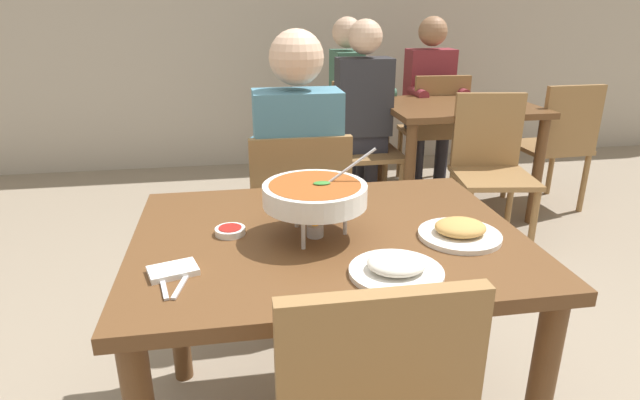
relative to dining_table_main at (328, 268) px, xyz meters
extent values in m
cube|color=brown|center=(0.00, 0.00, 0.10)|extent=(1.15, 0.88, 0.04)
cylinder|color=brown|center=(-0.51, 0.38, -0.28)|extent=(0.07, 0.07, 0.72)
cylinder|color=brown|center=(0.51, 0.38, -0.28)|extent=(0.07, 0.07, 0.72)
cube|color=olive|center=(0.00, 0.82, -0.21)|extent=(0.44, 0.44, 0.03)
cube|color=olive|center=(0.00, 0.62, 0.03)|extent=(0.42, 0.04, 0.45)
cylinder|color=olive|center=(0.19, 1.01, -0.43)|extent=(0.04, 0.04, 0.42)
cylinder|color=olive|center=(-0.19, 1.01, -0.43)|extent=(0.04, 0.04, 0.42)
cylinder|color=olive|center=(0.19, 0.63, -0.43)|extent=(0.04, 0.04, 0.42)
cylinder|color=olive|center=(-0.19, 0.63, -0.43)|extent=(0.04, 0.04, 0.42)
cylinder|color=#2D2D38|center=(0.10, 0.84, -0.42)|extent=(0.10, 0.10, 0.45)
cylinder|color=#2D2D38|center=(-0.10, 0.84, -0.42)|extent=(0.10, 0.10, 0.45)
cube|color=#2D2D38|center=(0.00, 0.80, -0.13)|extent=(0.32, 0.32, 0.12)
cube|color=teal|center=(0.00, 0.72, 0.18)|extent=(0.36, 0.20, 0.50)
sphere|color=beige|center=(0.00, 0.72, 0.56)|extent=(0.22, 0.22, 0.22)
cylinder|color=teal|center=(0.16, 0.92, 0.13)|extent=(0.08, 0.28, 0.08)
cylinder|color=teal|center=(-0.16, 0.92, 0.13)|extent=(0.08, 0.28, 0.08)
cube|color=olive|center=(0.00, -0.59, 0.03)|extent=(0.42, 0.04, 0.45)
cylinder|color=silver|center=(0.05, -0.01, 0.17)|extent=(0.01, 0.01, 0.10)
cylinder|color=silver|center=(-0.09, 0.06, 0.17)|extent=(0.01, 0.01, 0.10)
cylinder|color=silver|center=(-0.09, -0.09, 0.17)|extent=(0.01, 0.01, 0.10)
torus|color=silver|center=(-0.04, -0.01, 0.22)|extent=(0.21, 0.21, 0.01)
cylinder|color=#B2B2B7|center=(-0.04, -0.01, 0.14)|extent=(0.05, 0.05, 0.04)
cone|color=orange|center=(-0.04, -0.01, 0.17)|extent=(0.02, 0.02, 0.04)
cylinder|color=white|center=(-0.04, -0.01, 0.25)|extent=(0.30, 0.30, 0.06)
cylinder|color=#994C1E|center=(-0.04, -0.01, 0.27)|extent=(0.26, 0.26, 0.01)
ellipsoid|color=#388433|center=(-0.02, -0.01, 0.28)|extent=(0.05, 0.03, 0.01)
cylinder|color=silver|center=(0.05, 0.01, 0.31)|extent=(0.18, 0.01, 0.13)
cylinder|color=white|center=(0.12, -0.28, 0.13)|extent=(0.24, 0.24, 0.01)
ellipsoid|color=white|center=(0.12, -0.28, 0.15)|extent=(0.15, 0.13, 0.04)
cylinder|color=white|center=(0.37, -0.09, 0.13)|extent=(0.24, 0.24, 0.01)
ellipsoid|color=tan|center=(0.37, -0.09, 0.15)|extent=(0.15, 0.13, 0.04)
cylinder|color=white|center=(-0.29, 0.04, 0.13)|extent=(0.09, 0.09, 0.02)
cylinder|color=maroon|center=(-0.29, 0.04, 0.14)|extent=(0.07, 0.07, 0.01)
cube|color=white|center=(-0.43, -0.18, 0.13)|extent=(0.14, 0.11, 0.02)
cube|color=silver|center=(-0.45, -0.23, 0.12)|extent=(0.05, 0.17, 0.01)
cube|color=silver|center=(-0.40, -0.23, 0.12)|extent=(0.05, 0.17, 0.01)
cube|color=brown|center=(1.25, 1.95, 0.10)|extent=(1.00, 0.80, 0.04)
cylinder|color=brown|center=(0.81, 1.61, -0.28)|extent=(0.07, 0.07, 0.72)
cylinder|color=brown|center=(1.69, 1.61, -0.28)|extent=(0.07, 0.07, 0.72)
cylinder|color=brown|center=(0.81, 2.29, -0.28)|extent=(0.07, 0.07, 0.72)
cylinder|color=brown|center=(1.69, 2.29, -0.28)|extent=(0.07, 0.07, 0.72)
cube|color=olive|center=(1.29, 2.52, -0.21)|extent=(0.46, 0.46, 0.03)
cube|color=olive|center=(1.28, 2.32, 0.03)|extent=(0.42, 0.06, 0.45)
cylinder|color=olive|center=(1.49, 2.70, -0.43)|extent=(0.04, 0.04, 0.42)
cylinder|color=olive|center=(1.11, 2.71, -0.43)|extent=(0.04, 0.04, 0.42)
cylinder|color=olive|center=(1.47, 2.32, -0.43)|extent=(0.04, 0.04, 0.42)
cylinder|color=olive|center=(1.09, 2.33, -0.43)|extent=(0.04, 0.04, 0.42)
cube|color=olive|center=(0.63, 1.96, -0.21)|extent=(0.44, 0.44, 0.03)
cube|color=olive|center=(0.63, 2.16, 0.03)|extent=(0.42, 0.04, 0.45)
cylinder|color=olive|center=(0.44, 1.77, -0.43)|extent=(0.04, 0.04, 0.42)
cylinder|color=olive|center=(0.82, 1.77, -0.43)|extent=(0.04, 0.04, 0.42)
cylinder|color=olive|center=(0.44, 2.15, -0.43)|extent=(0.04, 0.04, 0.42)
cylinder|color=olive|center=(0.82, 2.15, -0.43)|extent=(0.04, 0.04, 0.42)
cube|color=olive|center=(0.59, 2.49, -0.21)|extent=(0.46, 0.46, 0.03)
cube|color=olive|center=(0.79, 2.48, 0.03)|extent=(0.06, 0.42, 0.45)
cylinder|color=olive|center=(0.40, 2.69, -0.43)|extent=(0.04, 0.04, 0.42)
cylinder|color=olive|center=(0.39, 2.31, -0.43)|extent=(0.04, 0.04, 0.42)
cylinder|color=olive|center=(0.78, 2.67, -0.43)|extent=(0.04, 0.04, 0.42)
cylinder|color=olive|center=(0.77, 2.29, -0.43)|extent=(0.04, 0.04, 0.42)
cube|color=olive|center=(1.24, 1.33, -0.21)|extent=(0.50, 0.50, 0.03)
cube|color=olive|center=(1.27, 1.53, 0.03)|extent=(0.42, 0.10, 0.45)
cylinder|color=olive|center=(1.02, 1.17, -0.43)|extent=(0.04, 0.04, 0.42)
cylinder|color=olive|center=(1.40, 1.11, -0.43)|extent=(0.04, 0.04, 0.42)
cylinder|color=olive|center=(1.08, 1.54, -0.43)|extent=(0.04, 0.04, 0.42)
cylinder|color=olive|center=(1.45, 1.49, -0.43)|extent=(0.04, 0.04, 0.42)
cube|color=olive|center=(1.95, 1.92, -0.21)|extent=(0.46, 0.46, 0.03)
cube|color=olive|center=(1.96, 1.72, 0.03)|extent=(0.42, 0.06, 0.45)
cylinder|color=olive|center=(2.13, 2.12, -0.43)|extent=(0.04, 0.04, 0.42)
cylinder|color=olive|center=(1.75, 2.10, -0.43)|extent=(0.04, 0.04, 0.42)
cylinder|color=olive|center=(2.15, 1.74, -0.43)|extent=(0.04, 0.04, 0.42)
cylinder|color=olive|center=(1.77, 1.72, -0.43)|extent=(0.04, 0.04, 0.42)
cylinder|color=#2D2D38|center=(1.17, 2.44, -0.42)|extent=(0.10, 0.10, 0.45)
cylinder|color=#2D2D38|center=(1.37, 2.44, -0.42)|extent=(0.10, 0.10, 0.45)
cube|color=#2D2D38|center=(1.27, 2.48, -0.13)|extent=(0.32, 0.32, 0.12)
cube|color=maroon|center=(1.27, 2.56, 0.18)|extent=(0.36, 0.20, 0.50)
sphere|color=#A57756|center=(1.27, 2.56, 0.56)|extent=(0.22, 0.22, 0.22)
cylinder|color=maroon|center=(1.11, 2.36, 0.13)|extent=(0.08, 0.28, 0.08)
cylinder|color=maroon|center=(1.43, 2.36, 0.13)|extent=(0.08, 0.28, 0.08)
cylinder|color=#2D2D38|center=(0.70, 2.10, -0.42)|extent=(0.10, 0.10, 0.45)
cylinder|color=#2D2D38|center=(0.50, 2.10, -0.42)|extent=(0.10, 0.10, 0.45)
cube|color=#2D2D38|center=(0.60, 2.06, -0.13)|extent=(0.32, 0.32, 0.12)
cube|color=#2D2D33|center=(0.60, 1.98, 0.18)|extent=(0.36, 0.20, 0.50)
sphere|color=beige|center=(0.60, 1.98, 0.56)|extent=(0.22, 0.22, 0.22)
cylinder|color=#2D2D33|center=(0.76, 2.18, 0.13)|extent=(0.08, 0.28, 0.08)
cylinder|color=#2D2D33|center=(0.44, 2.18, 0.13)|extent=(0.08, 0.28, 0.08)
cylinder|color=#2D2D38|center=(0.71, 2.42, -0.42)|extent=(0.10, 0.10, 0.45)
cylinder|color=#2D2D38|center=(0.71, 2.62, -0.42)|extent=(0.10, 0.10, 0.45)
cube|color=#2D2D38|center=(0.67, 2.52, -0.13)|extent=(0.32, 0.32, 0.12)
cube|color=#3D6B56|center=(0.59, 2.52, 0.18)|extent=(0.20, 0.36, 0.50)
sphere|color=beige|center=(0.59, 2.52, 0.56)|extent=(0.22, 0.22, 0.22)
cylinder|color=#3D6B56|center=(0.79, 2.36, 0.13)|extent=(0.28, 0.08, 0.08)
cylinder|color=#3D6B56|center=(0.79, 2.68, 0.13)|extent=(0.28, 0.08, 0.08)
camera|label=1|loc=(-0.26, -1.40, 0.76)|focal=29.44mm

